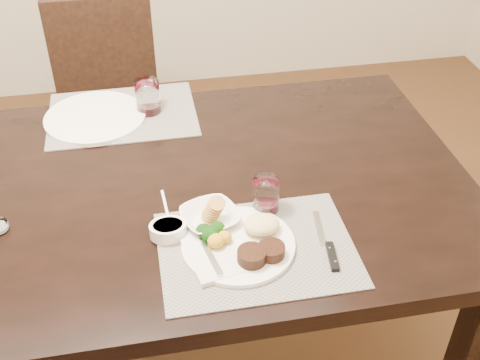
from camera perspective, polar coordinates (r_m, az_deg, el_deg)
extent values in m
cube|color=black|center=(1.64, -12.92, -2.00)|extent=(2.00, 1.00, 0.05)
cube|color=black|center=(2.34, 11.31, -0.01)|extent=(0.08, 0.08, 0.70)
cube|color=black|center=(2.51, -12.13, 4.94)|extent=(0.42, 0.42, 0.04)
cube|color=black|center=(2.51, -15.48, -2.07)|extent=(0.04, 0.04, 0.41)
cube|color=black|center=(2.49, -7.28, -1.15)|extent=(0.04, 0.04, 0.41)
cube|color=black|center=(2.80, -15.27, 2.55)|extent=(0.04, 0.04, 0.41)
cube|color=black|center=(2.78, -7.91, 3.41)|extent=(0.04, 0.04, 0.41)
cube|color=black|center=(2.56, -12.92, 11.80)|extent=(0.42, 0.04, 0.45)
cube|color=slate|center=(1.43, 1.60, -6.58)|extent=(0.46, 0.34, 0.00)
cube|color=slate|center=(1.95, -11.07, 6.14)|extent=(0.46, 0.34, 0.00)
cylinder|color=white|center=(1.43, -0.16, -6.15)|extent=(0.27, 0.27, 0.01)
cylinder|color=black|center=(1.37, 1.12, -7.21)|extent=(0.07, 0.07, 0.03)
cylinder|color=black|center=(1.39, 2.99, -6.69)|extent=(0.06, 0.06, 0.03)
ellipsoid|color=#E0CF86|center=(1.45, 2.03, -4.24)|extent=(0.09, 0.07, 0.04)
ellipsoid|color=#14430C|center=(1.42, -2.82, -5.14)|extent=(0.04, 0.04, 0.03)
ellipsoid|color=#C69119|center=(1.41, -2.29, -5.77)|extent=(0.04, 0.04, 0.03)
cube|color=silver|center=(1.41, -2.92, -6.91)|extent=(0.14, 0.20, 0.01)
cube|color=white|center=(1.39, -2.80, -7.25)|extent=(0.04, 0.13, 0.01)
cube|color=white|center=(1.45, -3.05, -4.86)|extent=(0.03, 0.05, 0.00)
cube|color=white|center=(1.49, 7.52, -4.56)|extent=(0.03, 0.13, 0.00)
cube|color=black|center=(1.42, 8.74, -7.17)|extent=(0.03, 0.09, 0.01)
imported|color=white|center=(1.49, -2.88, -3.59)|extent=(0.17, 0.17, 0.03)
cylinder|color=gold|center=(1.47, -2.91, -2.90)|extent=(0.04, 0.05, 0.04)
cylinder|color=white|center=(1.46, -6.82, -4.73)|extent=(0.09, 0.09, 0.04)
cylinder|color=#0C350D|center=(1.45, -6.85, -4.39)|extent=(0.07, 0.07, 0.01)
cube|color=white|center=(1.48, -7.12, -2.25)|extent=(0.01, 0.06, 0.04)
cylinder|color=silver|center=(1.51, 2.50, -1.36)|extent=(0.07, 0.07, 0.09)
cylinder|color=#33040B|center=(1.53, 2.47, -2.37)|extent=(0.06, 0.06, 0.02)
cylinder|color=white|center=(1.94, -13.57, 5.79)|extent=(0.31, 0.31, 0.01)
cylinder|color=silver|center=(1.92, -8.75, 7.82)|extent=(0.08, 0.08, 0.11)
cylinder|color=#33040B|center=(1.94, -8.64, 6.80)|extent=(0.06, 0.06, 0.03)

